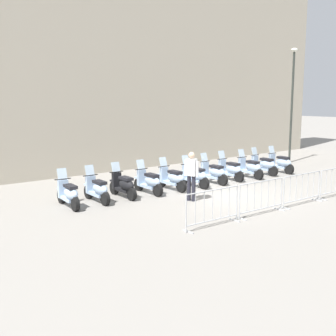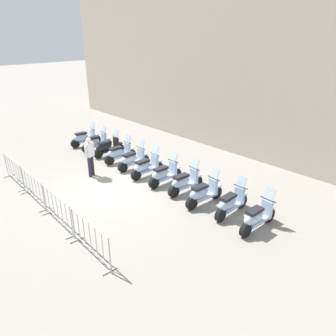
# 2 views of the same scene
# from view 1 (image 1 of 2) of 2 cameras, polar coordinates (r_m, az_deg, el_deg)

# --- Properties ---
(ground_plane) EXTENTS (120.00, 120.00, 0.00)m
(ground_plane) POSITION_cam_1_polar(r_m,az_deg,el_deg) (16.30, 7.81, -3.57)
(ground_plane) COLOR gray
(building_facade) EXTENTS (28.02, 6.94, 13.11)m
(building_facade) POSITION_cam_1_polar(r_m,az_deg,el_deg) (22.59, -7.29, 16.80)
(building_facade) COLOR #B2A893
(building_facade) RESTS_ON ground
(motorcycle_0) EXTENTS (0.71, 1.71, 1.24)m
(motorcycle_0) POSITION_cam_1_polar(r_m,az_deg,el_deg) (14.69, -12.88, -3.36)
(motorcycle_0) COLOR black
(motorcycle_0) RESTS_ON ground
(motorcycle_1) EXTENTS (0.66, 1.72, 1.24)m
(motorcycle_1) POSITION_cam_1_polar(r_m,az_deg,el_deg) (15.21, -9.23, -2.80)
(motorcycle_1) COLOR black
(motorcycle_1) RESTS_ON ground
(motorcycle_2) EXTENTS (0.66, 1.72, 1.24)m
(motorcycle_2) POSITION_cam_1_polar(r_m,az_deg,el_deg) (15.77, -5.83, -2.29)
(motorcycle_2) COLOR black
(motorcycle_2) RESTS_ON ground
(motorcycle_3) EXTENTS (0.63, 1.72, 1.24)m
(motorcycle_3) POSITION_cam_1_polar(r_m,az_deg,el_deg) (16.31, -2.48, -1.85)
(motorcycle_3) COLOR black
(motorcycle_3) RESTS_ON ground
(motorcycle_4) EXTENTS (0.60, 1.72, 1.24)m
(motorcycle_4) POSITION_cam_1_polar(r_m,az_deg,el_deg) (16.94, 0.56, -1.41)
(motorcycle_4) COLOR black
(motorcycle_4) RESTS_ON ground
(motorcycle_5) EXTENTS (0.60, 1.72, 1.24)m
(motorcycle_5) POSITION_cam_1_polar(r_m,az_deg,el_deg) (17.55, 3.53, -1.04)
(motorcycle_5) COLOR black
(motorcycle_5) RESTS_ON ground
(motorcycle_6) EXTENTS (0.61, 1.72, 1.24)m
(motorcycle_6) POSITION_cam_1_polar(r_m,az_deg,el_deg) (18.31, 5.96, -0.63)
(motorcycle_6) COLOR black
(motorcycle_6) RESTS_ON ground
(motorcycle_7) EXTENTS (0.66, 1.72, 1.24)m
(motorcycle_7) POSITION_cam_1_polar(r_m,az_deg,el_deg) (19.12, 8.17, -0.25)
(motorcycle_7) COLOR black
(motorcycle_7) RESTS_ON ground
(motorcycle_8) EXTENTS (0.70, 1.71, 1.24)m
(motorcycle_8) POSITION_cam_1_polar(r_m,az_deg,el_deg) (19.79, 10.69, 0.02)
(motorcycle_8) COLOR black
(motorcycle_8) RESTS_ON ground
(motorcycle_9) EXTENTS (0.59, 1.72, 1.24)m
(motorcycle_9) POSITION_cam_1_polar(r_m,az_deg,el_deg) (20.70, 12.42, 0.38)
(motorcycle_9) COLOR black
(motorcycle_9) RESTS_ON ground
(motorcycle_10) EXTENTS (0.67, 1.72, 1.24)m
(motorcycle_10) POSITION_cam_1_polar(r_m,az_deg,el_deg) (21.46, 14.50, 0.62)
(motorcycle_10) COLOR black
(motorcycle_10) RESTS_ON ground
(barrier_segment_0) EXTENTS (1.95, 0.73, 1.07)m
(barrier_segment_0) POSITION_cam_1_polar(r_m,az_deg,el_deg) (12.35, 5.87, -5.30)
(barrier_segment_0) COLOR #B2B5B7
(barrier_segment_0) RESTS_ON ground
(barrier_segment_1) EXTENTS (1.95, 0.73, 1.07)m
(barrier_segment_1) POSITION_cam_1_polar(r_m,az_deg,el_deg) (13.80, 12.15, -3.88)
(barrier_segment_1) COLOR #B2B5B7
(barrier_segment_1) RESTS_ON ground
(barrier_segment_2) EXTENTS (1.95, 0.73, 1.07)m
(barrier_segment_2) POSITION_cam_1_polar(r_m,az_deg,el_deg) (15.40, 17.16, -2.70)
(barrier_segment_2) COLOR #B2B5B7
(barrier_segment_2) RESTS_ON ground
(barrier_segment_3) EXTENTS (1.95, 0.73, 1.07)m
(barrier_segment_3) POSITION_cam_1_polar(r_m,az_deg,el_deg) (17.09, 21.21, -1.74)
(barrier_segment_3) COLOR #B2B5B7
(barrier_segment_3) RESTS_ON ground
(street_lamp) EXTENTS (0.36, 0.36, 6.13)m
(street_lamp) POSITION_cam_1_polar(r_m,az_deg,el_deg) (24.62, 15.98, 9.19)
(street_lamp) COLOR #2D332D
(street_lamp) RESTS_ON ground
(officer_near_row_end) EXTENTS (0.29, 0.54, 1.73)m
(officer_near_row_end) POSITION_cam_1_polar(r_m,az_deg,el_deg) (15.15, 3.09, -0.71)
(officer_near_row_end) COLOR #23232D
(officer_near_row_end) RESTS_ON ground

